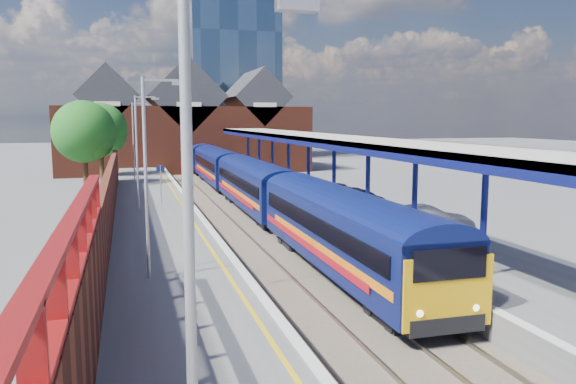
% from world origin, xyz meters
% --- Properties ---
extents(ground, '(240.00, 240.00, 0.00)m').
position_xyz_m(ground, '(0.00, 30.00, 0.00)').
color(ground, '#5B5B5E').
rests_on(ground, ground).
extents(ballast_bed, '(6.00, 76.00, 0.06)m').
position_xyz_m(ballast_bed, '(0.00, 20.00, 0.03)').
color(ballast_bed, '#473D33').
rests_on(ballast_bed, ground).
extents(rails, '(4.51, 76.00, 0.14)m').
position_xyz_m(rails, '(0.00, 20.00, 0.12)').
color(rails, slate).
rests_on(rails, ground).
extents(left_platform, '(5.00, 76.00, 1.00)m').
position_xyz_m(left_platform, '(-5.50, 20.00, 0.50)').
color(left_platform, '#565659').
rests_on(left_platform, ground).
extents(right_platform, '(6.00, 76.00, 1.00)m').
position_xyz_m(right_platform, '(6.00, 20.00, 0.50)').
color(right_platform, '#565659').
rests_on(right_platform, ground).
extents(coping_left, '(0.30, 76.00, 0.05)m').
position_xyz_m(coping_left, '(-3.15, 20.00, 1.02)').
color(coping_left, silver).
rests_on(coping_left, left_platform).
extents(coping_right, '(0.30, 76.00, 0.05)m').
position_xyz_m(coping_right, '(3.15, 20.00, 1.02)').
color(coping_right, silver).
rests_on(coping_right, right_platform).
extents(yellow_line, '(0.14, 76.00, 0.01)m').
position_xyz_m(yellow_line, '(-3.75, 20.00, 1.01)').
color(yellow_line, yellow).
rests_on(yellow_line, left_platform).
extents(train, '(2.95, 65.92, 3.45)m').
position_xyz_m(train, '(1.49, 32.38, 2.12)').
color(train, '#0B144F').
rests_on(train, ground).
extents(canopy, '(4.50, 52.00, 4.48)m').
position_xyz_m(canopy, '(5.48, 21.95, 5.25)').
color(canopy, navy).
rests_on(canopy, right_platform).
extents(lamp_post_a, '(1.48, 0.18, 7.00)m').
position_xyz_m(lamp_post_a, '(-6.36, -8.00, 4.99)').
color(lamp_post_a, '#A5A8AA').
rests_on(lamp_post_a, left_platform).
extents(lamp_post_b, '(1.48, 0.18, 7.00)m').
position_xyz_m(lamp_post_b, '(-6.36, 6.00, 4.99)').
color(lamp_post_b, '#A5A8AA').
rests_on(lamp_post_b, left_platform).
extents(lamp_post_c, '(1.48, 0.18, 7.00)m').
position_xyz_m(lamp_post_c, '(-6.36, 22.00, 4.99)').
color(lamp_post_c, '#A5A8AA').
rests_on(lamp_post_c, left_platform).
extents(lamp_post_d, '(1.48, 0.18, 7.00)m').
position_xyz_m(lamp_post_d, '(-6.36, 38.00, 4.99)').
color(lamp_post_d, '#A5A8AA').
rests_on(lamp_post_d, left_platform).
extents(platform_sign, '(0.55, 0.08, 2.50)m').
position_xyz_m(platform_sign, '(-5.00, 24.00, 2.69)').
color(platform_sign, '#A5A8AA').
rests_on(platform_sign, left_platform).
extents(brick_wall, '(0.35, 50.00, 3.86)m').
position_xyz_m(brick_wall, '(-8.10, 13.54, 2.45)').
color(brick_wall, maroon).
rests_on(brick_wall, left_platform).
extents(station_building, '(30.00, 12.12, 13.78)m').
position_xyz_m(station_building, '(0.00, 58.00, 5.45)').
color(station_building, maroon).
rests_on(station_building, ground).
extents(glass_tower, '(14.20, 14.20, 40.30)m').
position_xyz_m(glass_tower, '(10.00, 80.00, 20.20)').
color(glass_tower, '#4A637F').
rests_on(glass_tower, ground).
extents(tree_near, '(5.20, 5.20, 8.10)m').
position_xyz_m(tree_near, '(-10.35, 35.91, 5.35)').
color(tree_near, '#382314').
rests_on(tree_near, ground).
extents(tree_far, '(5.20, 5.20, 8.10)m').
position_xyz_m(tree_far, '(-9.35, 43.91, 5.35)').
color(tree_far, '#382314').
rests_on(tree_far, ground).
extents(parked_car_silver, '(4.48, 2.72, 1.39)m').
position_xyz_m(parked_car_silver, '(6.88, 9.96, 1.70)').
color(parked_car_silver, silver).
rests_on(parked_car_silver, right_platform).
extents(parked_car_dark, '(4.42, 2.95, 1.19)m').
position_xyz_m(parked_car_dark, '(6.67, 18.17, 1.60)').
color(parked_car_dark, black).
rests_on(parked_car_dark, right_platform).
extents(parked_car_blue, '(4.68, 2.24, 1.29)m').
position_xyz_m(parked_car_blue, '(6.65, 20.91, 1.64)').
color(parked_car_blue, navy).
rests_on(parked_car_blue, right_platform).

